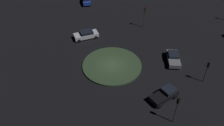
{
  "coord_description": "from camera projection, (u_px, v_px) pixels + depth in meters",
  "views": [
    {
      "loc": [
        -10.88,
        -26.61,
        24.47
      ],
      "look_at": [
        0.0,
        0.0,
        0.58
      ],
      "focal_mm": 37.41,
      "sensor_mm": 36.0,
      "label": 1
    }
  ],
  "objects": [
    {
      "name": "car_grey",
      "position": [
        173.0,
        58.0,
        38.15
      ],
      "size": [
        3.52,
        4.65,
        1.39
      ],
      "rotation": [
        0.0,
        0.0,
        4.27
      ],
      "color": "slate",
      "rests_on": "ground_plane"
    },
    {
      "name": "car_silver",
      "position": [
        86.0,
        34.0,
        43.49
      ],
      "size": [
        4.51,
        2.19,
        1.49
      ],
      "rotation": [
        0.0,
        0.0,
        -0.02
      ],
      "color": "silver",
      "rests_on": "ground_plane"
    },
    {
      "name": "traffic_light_southeast",
      "position": [
        207.0,
        68.0,
        33.24
      ],
      "size": [
        0.39,
        0.37,
        3.73
      ],
      "rotation": [
        0.0,
        0.0,
        2.49
      ],
      "color": "#2D2D2D",
      "rests_on": "ground_plane"
    },
    {
      "name": "roundabout_island",
      "position": [
        112.0,
        65.0,
        37.66
      ],
      "size": [
        9.55,
        9.55,
        0.27
      ],
      "primitive_type": "cylinder",
      "color": "#2D4228",
      "rests_on": "ground_plane"
    },
    {
      "name": "traffic_light_south",
      "position": [
        177.0,
        105.0,
        27.36
      ],
      "size": [
        0.34,
        0.38,
        4.46
      ],
      "rotation": [
        0.0,
        0.0,
        1.8
      ],
      "color": "#2D2D2D",
      "rests_on": "ground_plane"
    },
    {
      "name": "car_black",
      "position": [
        165.0,
        95.0,
        31.85
      ],
      "size": [
        4.34,
        2.7,
        1.55
      ],
      "rotation": [
        0.0,
        0.0,
        3.36
      ],
      "color": "black",
      "rests_on": "ground_plane"
    },
    {
      "name": "traffic_light_northeast",
      "position": [
        145.0,
        13.0,
        44.99
      ],
      "size": [
        0.39,
        0.38,
        4.47
      ],
      "rotation": [
        0.0,
        0.0,
        -2.44
      ],
      "color": "#2D2D2D",
      "rests_on": "ground_plane"
    },
    {
      "name": "car_blue",
      "position": [
        86.0,
        0.0,
        54.94
      ],
      "size": [
        2.71,
        4.81,
        1.58
      ],
      "rotation": [
        0.0,
        0.0,
        1.38
      ],
      "color": "#1E38A5",
      "rests_on": "ground_plane"
    },
    {
      "name": "ground_plane",
      "position": [
        112.0,
        66.0,
        37.75
      ],
      "size": [
        115.42,
        115.42,
        0.0
      ],
      "primitive_type": "plane",
      "color": "black"
    }
  ]
}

